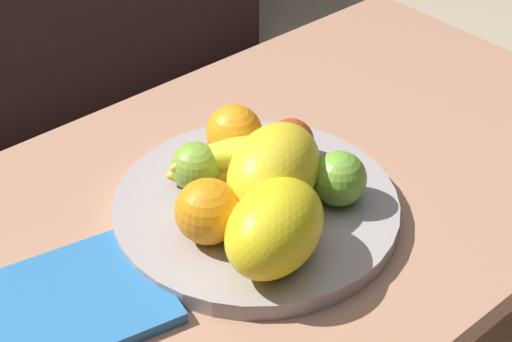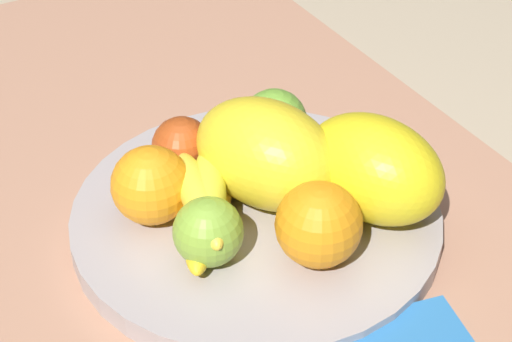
{
  "view_description": "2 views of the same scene",
  "coord_description": "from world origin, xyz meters",
  "views": [
    {
      "loc": [
        -0.55,
        -0.65,
        1.14
      ],
      "look_at": [
        -0.01,
        -0.02,
        0.51
      ],
      "focal_mm": 56.33,
      "sensor_mm": 36.0,
      "label": 1
    },
    {
      "loc": [
        -0.59,
        0.31,
        1.02
      ],
      "look_at": [
        -0.01,
        -0.02,
        0.51
      ],
      "focal_mm": 59.62,
      "sensor_mm": 36.0,
      "label": 2
    }
  ],
  "objects": [
    {
      "name": "fruit_bowl",
      "position": [
        -0.01,
        -0.02,
        0.44
      ],
      "size": [
        0.39,
        0.39,
        0.03
      ],
      "primitive_type": "cylinder",
      "color": "#A49A9A",
      "rests_on": "coffee_table"
    },
    {
      "name": "banana_bunch",
      "position": [
        -0.01,
        0.04,
        0.49
      ],
      "size": [
        0.16,
        0.13,
        0.06
      ],
      "color": "yellow",
      "rests_on": "fruit_bowl"
    },
    {
      "name": "orange_front",
      "position": [
        -0.1,
        -0.04,
        0.5
      ],
      "size": [
        0.08,
        0.08,
        0.08
      ],
      "primitive_type": "sphere",
      "color": "orange",
      "rests_on": "fruit_bowl"
    },
    {
      "name": "apple_left",
      "position": [
        0.09,
        0.01,
        0.49
      ],
      "size": [
        0.07,
        0.07,
        0.07
      ],
      "primitive_type": "sphere",
      "color": "#A84217",
      "rests_on": "fruit_bowl"
    },
    {
      "name": "melon_large_front",
      "position": [
        -0.07,
        -0.13,
        0.51
      ],
      "size": [
        0.18,
        0.15,
        0.11
      ],
      "primitive_type": "ellipsoid",
      "rotation": [
        0.0,
        0.0,
        0.34
      ],
      "color": "yellow",
      "rests_on": "fruit_bowl"
    },
    {
      "name": "coffee_table",
      "position": [
        0.0,
        0.0,
        0.39
      ],
      "size": [
        1.28,
        0.68,
        0.43
      ],
      "color": "tan",
      "rests_on": "ground_plane"
    },
    {
      "name": "orange_left",
      "position": [
        0.04,
        0.07,
        0.5
      ],
      "size": [
        0.08,
        0.08,
        0.08
      ],
      "primitive_type": "sphere",
      "color": "orange",
      "rests_on": "fruit_bowl"
    },
    {
      "name": "apple_right",
      "position": [
        -0.05,
        0.05,
        0.49
      ],
      "size": [
        0.07,
        0.07,
        0.07
      ],
      "primitive_type": "sphere",
      "color": "#81AD36",
      "rests_on": "fruit_bowl"
    },
    {
      "name": "melon_smaller_beside",
      "position": [
        0.01,
        -0.04,
        0.51
      ],
      "size": [
        0.19,
        0.17,
        0.11
      ],
      "primitive_type": "ellipsoid",
      "rotation": [
        0.0,
        0.0,
        0.41
      ],
      "color": "yellow",
      "rests_on": "fruit_bowl"
    },
    {
      "name": "apple_front",
      "position": [
        0.08,
        -0.09,
        0.49
      ],
      "size": [
        0.07,
        0.07,
        0.07
      ],
      "primitive_type": "sphere",
      "color": "#6EA734",
      "rests_on": "fruit_bowl"
    }
  ]
}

